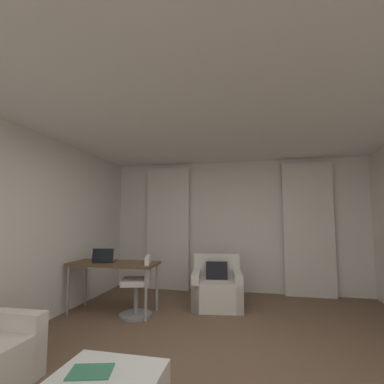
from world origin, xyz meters
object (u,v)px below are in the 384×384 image
at_px(desk_chair, 139,289).
at_px(laptop, 104,259).
at_px(magazine_open, 91,372).
at_px(armchair, 217,289).
at_px(desk, 114,267).

distance_m(desk_chair, laptop, 0.72).
xyz_separation_m(laptop, magazine_open, (1.17, -2.23, -0.40)).
xyz_separation_m(armchair, magazine_open, (-0.49, -2.94, 0.13)).
distance_m(armchair, laptop, 1.88).
bearing_deg(laptop, magazine_open, -62.30).
distance_m(armchair, desk, 1.71).
relative_size(desk_chair, laptop, 2.42).
xyz_separation_m(desk, laptop, (-0.14, -0.05, 0.12)).
bearing_deg(laptop, desk_chair, -1.65).
bearing_deg(desk_chair, laptop, 178.35).
bearing_deg(desk_chair, armchair, 34.07).
relative_size(armchair, magazine_open, 2.77).
bearing_deg(magazine_open, desk_chair, 104.79).
xyz_separation_m(desk_chair, laptop, (-0.59, 0.02, 0.41)).
height_order(desk, laptop, laptop).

